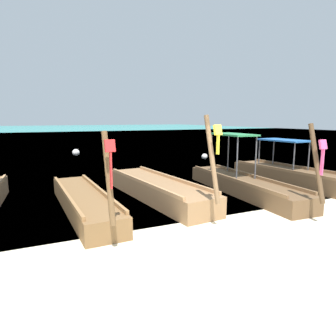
# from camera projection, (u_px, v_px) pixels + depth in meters

# --- Properties ---
(ground) EXTENTS (120.00, 120.00, 0.00)m
(ground) POSITION_uv_depth(u_px,v_px,m) (237.00, 242.00, 6.47)
(ground) COLOR beige
(sea_water) EXTENTS (120.00, 120.00, 0.00)m
(sea_water) POSITION_uv_depth(u_px,v_px,m) (50.00, 132.00, 61.62)
(sea_water) COLOR teal
(sea_water) RESTS_ON ground
(longtail_boat_red_ribbon) EXTENTS (1.22, 5.63, 2.39)m
(longtail_boat_red_ribbon) POSITION_uv_depth(u_px,v_px,m) (84.00, 202.00, 8.55)
(longtail_boat_red_ribbon) COLOR brown
(longtail_boat_red_ribbon) RESTS_ON ground
(longtail_boat_yellow_ribbon) EXTENTS (1.75, 5.92, 2.73)m
(longtail_boat_yellow_ribbon) POSITION_uv_depth(u_px,v_px,m) (158.00, 189.00, 9.89)
(longtail_boat_yellow_ribbon) COLOR olive
(longtail_boat_yellow_ribbon) RESTS_ON ground
(longtail_boat_pink_ribbon) EXTENTS (1.45, 6.37, 2.52)m
(longtail_boat_pink_ribbon) POSITION_uv_depth(u_px,v_px,m) (243.00, 184.00, 10.61)
(longtail_boat_pink_ribbon) COLOR brown
(longtail_boat_pink_ribbon) RESTS_ON ground
(longtail_boat_blue_ribbon) EXTENTS (1.62, 6.59, 2.48)m
(longtail_boat_blue_ribbon) POSITION_uv_depth(u_px,v_px,m) (297.00, 177.00, 11.85)
(longtail_boat_blue_ribbon) COLOR brown
(longtail_boat_blue_ribbon) RESTS_ON ground
(mooring_buoy_near) EXTENTS (0.39, 0.39, 0.39)m
(mooring_buoy_near) POSITION_uv_depth(u_px,v_px,m) (205.00, 157.00, 19.44)
(mooring_buoy_near) COLOR white
(mooring_buoy_near) RESTS_ON sea_water
(mooring_buoy_far) EXTENTS (0.50, 0.50, 0.50)m
(mooring_buoy_far) POSITION_uv_depth(u_px,v_px,m) (76.00, 153.00, 21.18)
(mooring_buoy_far) COLOR white
(mooring_buoy_far) RESTS_ON sea_water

